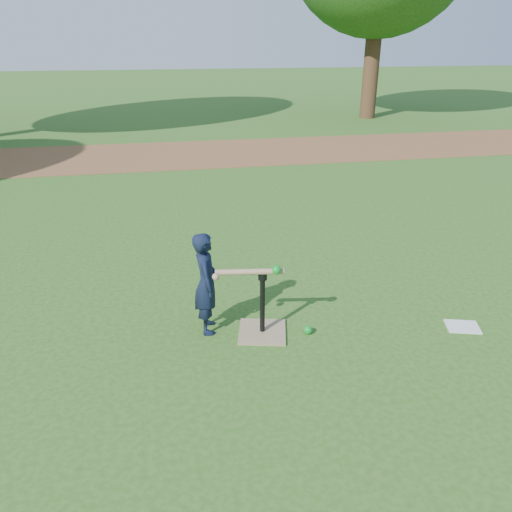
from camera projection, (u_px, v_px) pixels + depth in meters
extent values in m
plane|color=#285116|center=(222.00, 321.00, 4.83)|extent=(80.00, 80.00, 0.00)
cube|color=brown|center=(179.00, 154.00, 11.55)|extent=(24.00, 3.00, 0.01)
imported|color=black|center=(206.00, 283.00, 4.50)|extent=(0.25, 0.36, 0.97)
sphere|color=#0C8A23|center=(308.00, 330.00, 4.60)|extent=(0.08, 0.08, 0.08)
cube|color=silver|center=(463.00, 327.00, 4.72)|extent=(0.35, 0.31, 0.01)
cube|color=#8E795A|center=(262.00, 332.00, 4.62)|extent=(0.52, 0.52, 0.02)
cylinder|color=black|center=(262.00, 304.00, 4.51)|extent=(0.05, 0.05, 0.55)
cylinder|color=black|center=(263.00, 276.00, 4.39)|extent=(0.08, 0.08, 0.06)
cylinder|color=#A77F61|center=(250.00, 272.00, 4.33)|extent=(0.60, 0.14, 0.05)
sphere|color=#A77F61|center=(216.00, 277.00, 4.24)|extent=(0.06, 0.06, 0.06)
sphere|color=#0C8A23|center=(277.00, 270.00, 4.30)|extent=(0.08, 0.08, 0.08)
cylinder|color=#382316|center=(372.00, 63.00, 16.05)|extent=(0.50, 0.50, 3.42)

